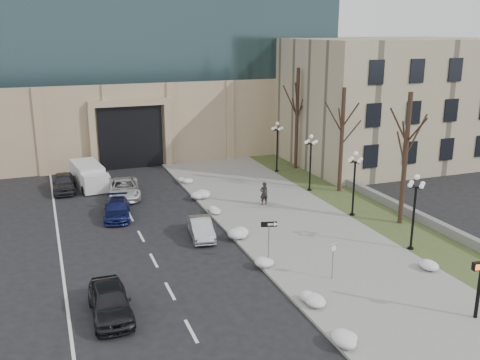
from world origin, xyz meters
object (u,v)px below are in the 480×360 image
(lamppost_c, at_px, (311,155))
(car_a, at_px, (110,302))
(car_d, at_px, (124,188))
(car_c, at_px, (117,209))
(box_truck, at_px, (89,176))
(lamppost_b, at_px, (355,175))
(keep_sign, at_px, (333,254))
(pedestrian, at_px, (264,193))
(one_way_sign, at_px, (272,229))
(lamppost_d, at_px, (277,140))
(car_b, at_px, (201,228))
(lamppost_a, at_px, (415,202))
(car_e, at_px, (64,183))
(traffic_signal, at_px, (480,277))

(lamppost_c, bearing_deg, car_a, -141.17)
(car_d, distance_m, lamppost_c, 15.16)
(car_c, relative_size, box_truck, 0.71)
(lamppost_b, bearing_deg, keep_sign, -127.78)
(pedestrian, relative_size, box_truck, 0.29)
(car_d, height_order, one_way_sign, one_way_sign)
(box_truck, bearing_deg, car_a, -100.00)
(lamppost_d, bearing_deg, car_d, -169.62)
(car_b, bearing_deg, pedestrian, 42.40)
(one_way_sign, relative_size, lamppost_b, 0.54)
(pedestrian, height_order, lamppost_a, lamppost_a)
(lamppost_b, bearing_deg, car_e, 144.21)
(lamppost_b, xyz_separation_m, lamppost_d, (0.00, 13.00, 0.00))
(car_e, relative_size, lamppost_a, 0.93)
(traffic_signal, distance_m, lamppost_a, 8.06)
(one_way_sign, xyz_separation_m, traffic_signal, (6.28, -8.85, 0.04))
(lamppost_a, bearing_deg, car_d, 130.66)
(car_c, xyz_separation_m, traffic_signal, (13.34, -19.76, 1.52))
(car_c, bearing_deg, one_way_sign, -48.08)
(car_a, bearing_deg, car_e, 92.48)
(car_c, relative_size, car_d, 0.84)
(car_b, height_order, car_c, same)
(keep_sign, bearing_deg, car_d, 101.95)
(car_a, height_order, keep_sign, keep_sign)
(traffic_signal, height_order, lamppost_c, lamppost_c)
(box_truck, bearing_deg, car_b, -76.08)
(car_a, bearing_deg, pedestrian, 43.54)
(box_truck, distance_m, traffic_signal, 32.05)
(car_a, bearing_deg, car_c, 80.67)
(box_truck, relative_size, lamppost_b, 1.27)
(car_d, relative_size, lamppost_c, 1.08)
(pedestrian, bearing_deg, lamppost_c, -156.98)
(car_d, distance_m, car_e, 5.46)
(pedestrian, bearing_deg, car_b, 34.95)
(car_c, xyz_separation_m, keep_sign, (9.23, -13.97, 0.90))
(lamppost_c, bearing_deg, lamppost_b, -90.00)
(car_e, xyz_separation_m, traffic_signal, (16.49, -27.75, 1.39))
(lamppost_c, bearing_deg, traffic_signal, -96.54)
(car_a, xyz_separation_m, lamppost_d, (17.94, 20.94, 2.32))
(car_e, distance_m, keep_sign, 25.22)
(car_e, height_order, lamppost_a, lamppost_a)
(car_b, bearing_deg, car_c, 135.52)
(keep_sign, distance_m, lamppost_c, 16.28)
(car_a, xyz_separation_m, keep_sign, (11.47, -0.41, 0.77))
(car_a, distance_m, one_way_sign, 9.76)
(box_truck, xyz_separation_m, keep_sign, (10.29, -22.81, 0.63))
(car_a, bearing_deg, traffic_signal, -21.68)
(car_b, xyz_separation_m, car_d, (-3.25, 10.40, 0.09))
(keep_sign, bearing_deg, car_b, 108.56)
(car_b, distance_m, one_way_sign, 6.04)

